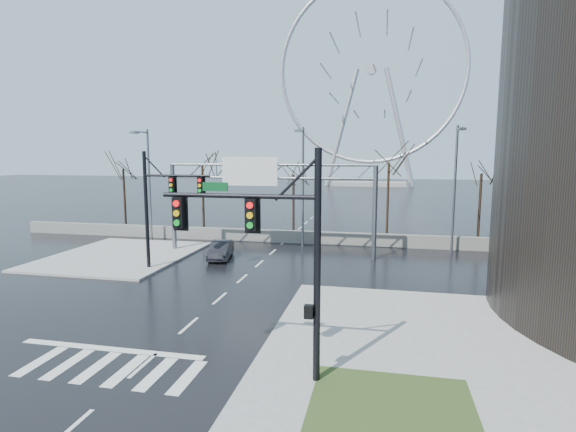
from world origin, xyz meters
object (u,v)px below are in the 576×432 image
(signal_mast_near, at_px, (277,243))
(ferris_wheel, at_px, (371,78))
(signal_mast_far, at_px, (161,199))
(car, at_px, (221,250))
(sign_gantry, at_px, (264,189))

(signal_mast_near, relative_size, ferris_wheel, 0.16)
(signal_mast_far, xyz_separation_m, car, (2.59, 4.03, -4.17))
(signal_mast_far, height_order, car, signal_mast_far)
(signal_mast_far, height_order, sign_gantry, signal_mast_far)
(signal_mast_far, relative_size, ferris_wheel, 0.16)
(car, bearing_deg, signal_mast_far, -132.77)
(signal_mast_near, distance_m, signal_mast_far, 17.03)
(signal_mast_near, height_order, signal_mast_far, same)
(signal_mast_far, distance_m, ferris_wheel, 89.30)
(signal_mast_near, height_order, sign_gantry, signal_mast_near)
(signal_mast_far, height_order, ferris_wheel, ferris_wheel)
(signal_mast_far, xyz_separation_m, ferris_wheel, (10.87, 86.04, 21.30))
(sign_gantry, bearing_deg, ferris_wheel, 86.16)
(signal_mast_far, bearing_deg, car, 57.24)
(signal_mast_near, bearing_deg, car, 116.31)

